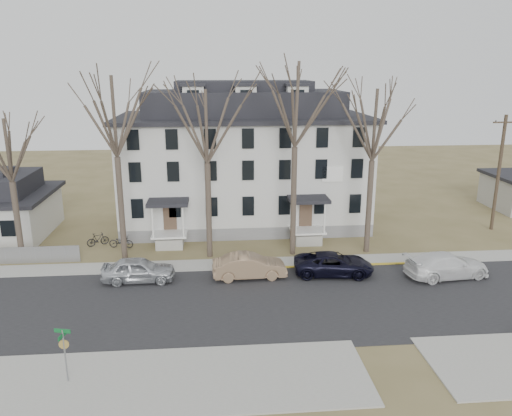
{
  "coord_description": "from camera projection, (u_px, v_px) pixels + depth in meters",
  "views": [
    {
      "loc": [
        -4.55,
        -23.93,
        13.02
      ],
      "look_at": [
        -1.73,
        9.0,
        3.74
      ],
      "focal_mm": 35.0,
      "sensor_mm": 36.0,
      "label": 1
    }
  ],
  "objects": [
    {
      "name": "ground",
      "position": [
        302.0,
        319.0,
        26.85
      ],
      "size": [
        120.0,
        120.0,
        0.0
      ],
      "primitive_type": "plane",
      "color": "olive",
      "rests_on": "ground"
    },
    {
      "name": "far_sidewalk",
      "position": [
        282.0,
        263.0,
        34.52
      ],
      "size": [
        120.0,
        2.0,
        0.08
      ],
      "primitive_type": "cube",
      "color": "#A09F97",
      "rests_on": "ground"
    },
    {
      "name": "utility_pole_far",
      "position": [
        499.0,
        172.0,
        40.47
      ],
      "size": [
        2.0,
        0.28,
        9.5
      ],
      "color": "#3D3023",
      "rests_on": "ground"
    },
    {
      "name": "tree_far_left",
      "position": [
        114.0,
        111.0,
        32.55
      ],
      "size": [
        8.4,
        8.4,
        13.72
      ],
      "color": "#473B31",
      "rests_on": "ground"
    },
    {
      "name": "car_navy",
      "position": [
        334.0,
        264.0,
        32.42
      ],
      "size": [
        5.37,
        2.9,
        1.43
      ],
      "primitive_type": "imported",
      "rotation": [
        0.0,
        0.0,
        1.47
      ],
      "color": "black",
      "rests_on": "ground"
    },
    {
      "name": "bicycle_left",
      "position": [
        121.0,
        242.0,
        37.28
      ],
      "size": [
        1.91,
        0.93,
        0.96
      ],
      "primitive_type": "imported",
      "rotation": [
        0.0,
        0.0,
        1.4
      ],
      "color": "black",
      "rests_on": "ground"
    },
    {
      "name": "near_sidewalk_left",
      "position": [
        139.0,
        383.0,
        21.4
      ],
      "size": [
        20.0,
        5.0,
        0.08
      ],
      "primitive_type": "cube",
      "color": "#A09F97",
      "rests_on": "ground"
    },
    {
      "name": "tree_bungalow",
      "position": [
        7.0,
        146.0,
        32.58
      ],
      "size": [
        6.6,
        6.6,
        10.78
      ],
      "color": "#473B31",
      "rests_on": "ground"
    },
    {
      "name": "bicycle_right",
      "position": [
        98.0,
        240.0,
        37.72
      ],
      "size": [
        1.7,
        1.21,
        1.0
      ],
      "primitive_type": "imported",
      "rotation": [
        0.0,
        0.0,
        2.06
      ],
      "color": "black",
      "rests_on": "ground"
    },
    {
      "name": "tree_mid_left",
      "position": [
        206.0,
        121.0,
        33.24
      ],
      "size": [
        7.8,
        7.8,
        12.74
      ],
      "color": "#473B31",
      "rests_on": "ground"
    },
    {
      "name": "street_sign",
      "position": [
        64.0,
        347.0,
        20.97
      ],
      "size": [
        0.73,
        0.73,
        2.56
      ],
      "rotation": [
        0.0,
        0.0,
        -0.23
      ],
      "color": "gray",
      "rests_on": "ground"
    },
    {
      "name": "main_road",
      "position": [
        296.0,
        302.0,
        28.77
      ],
      "size": [
        120.0,
        10.0,
        0.04
      ],
      "primitive_type": "cube",
      "color": "#27272A",
      "rests_on": "ground"
    },
    {
      "name": "car_tan",
      "position": [
        249.0,
        267.0,
        31.9
      ],
      "size": [
        4.77,
        1.84,
        1.55
      ],
      "primitive_type": "imported",
      "rotation": [
        0.0,
        0.0,
        1.61
      ],
      "color": "#907255",
      "rests_on": "ground"
    },
    {
      "name": "car_silver",
      "position": [
        138.0,
        270.0,
        31.35
      ],
      "size": [
        4.54,
        1.84,
        1.54
      ],
      "primitive_type": "imported",
      "rotation": [
        0.0,
        0.0,
        1.58
      ],
      "color": "#B4B7BD",
      "rests_on": "ground"
    },
    {
      "name": "car_white",
      "position": [
        447.0,
        266.0,
        32.02
      ],
      "size": [
        5.69,
        2.93,
        1.58
      ],
      "primitive_type": "imported",
      "rotation": [
        0.0,
        0.0,
        1.71
      ],
      "color": "white",
      "rests_on": "ground"
    },
    {
      "name": "tree_center",
      "position": [
        296.0,
        98.0,
        33.34
      ],
      "size": [
        9.0,
        9.0,
        14.7
      ],
      "color": "#473B31",
      "rests_on": "ground"
    },
    {
      "name": "tree_mid_right",
      "position": [
        374.0,
        120.0,
        34.19
      ],
      "size": [
        7.8,
        7.8,
        12.74
      ],
      "color": "#473B31",
      "rests_on": "ground"
    },
    {
      "name": "boarding_house",
      "position": [
        244.0,
        161.0,
        42.45
      ],
      "size": [
        20.8,
        12.36,
        12.05
      ],
      "color": "slate",
      "rests_on": "ground"
    },
    {
      "name": "yellow_curb",
      "position": [
        356.0,
        266.0,
        34.07
      ],
      "size": [
        14.0,
        0.25,
        0.06
      ],
      "primitive_type": "cube",
      "color": "gold",
      "rests_on": "ground"
    }
  ]
}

